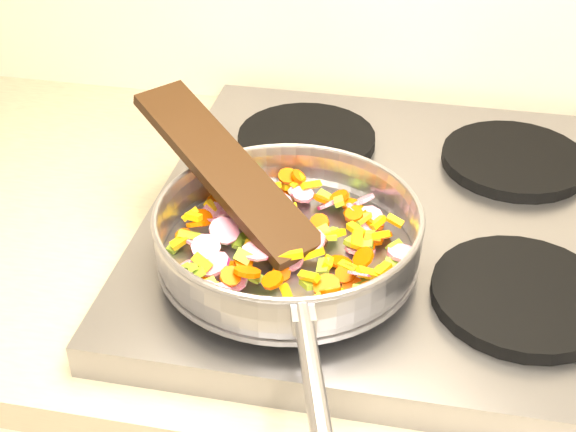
# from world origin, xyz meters

# --- Properties ---
(cooktop) EXTENTS (0.60, 0.60, 0.04)m
(cooktop) POSITION_xyz_m (-0.70, 1.67, 0.92)
(cooktop) COLOR #939399
(cooktop) RESTS_ON counter_top
(grate_fl) EXTENTS (0.19, 0.19, 0.02)m
(grate_fl) POSITION_xyz_m (-0.84, 1.52, 0.95)
(grate_fl) COLOR black
(grate_fl) RESTS_ON cooktop
(grate_fr) EXTENTS (0.19, 0.19, 0.02)m
(grate_fr) POSITION_xyz_m (-0.56, 1.52, 0.95)
(grate_fr) COLOR black
(grate_fr) RESTS_ON cooktop
(grate_bl) EXTENTS (0.19, 0.19, 0.02)m
(grate_bl) POSITION_xyz_m (-0.84, 1.81, 0.95)
(grate_bl) COLOR black
(grate_bl) RESTS_ON cooktop
(grate_br) EXTENTS (0.19, 0.19, 0.02)m
(grate_br) POSITION_xyz_m (-0.56, 1.81, 0.95)
(grate_br) COLOR black
(grate_br) RESTS_ON cooktop
(saute_pan) EXTENTS (0.33, 0.49, 0.06)m
(saute_pan) POSITION_xyz_m (-0.81, 1.53, 0.99)
(saute_pan) COLOR #9E9EA5
(saute_pan) RESTS_ON grate_fl
(vegetable_heap) EXTENTS (0.27, 0.27, 0.04)m
(vegetable_heap) POSITION_xyz_m (-0.81, 1.54, 0.98)
(vegetable_heap) COLOR #79A123
(vegetable_heap) RESTS_ON saute_pan
(wooden_spatula) EXTENTS (0.26, 0.23, 0.10)m
(wooden_spatula) POSITION_xyz_m (-0.90, 1.59, 1.02)
(wooden_spatula) COLOR black
(wooden_spatula) RESTS_ON saute_pan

